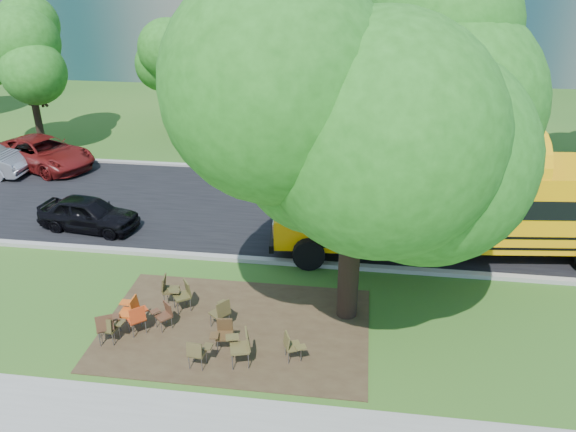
# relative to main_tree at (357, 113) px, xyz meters

# --- Properties ---
(ground) EXTENTS (160.00, 160.00, 0.00)m
(ground) POSITION_rel_main_tree_xyz_m (-3.89, -0.52, -5.65)
(ground) COLOR #24531A
(ground) RESTS_ON ground
(dirt_patch) EXTENTS (7.00, 4.50, 0.03)m
(dirt_patch) POSITION_rel_main_tree_xyz_m (-2.89, -1.02, -5.64)
(dirt_patch) COLOR #382819
(dirt_patch) RESTS_ON ground
(asphalt_road) EXTENTS (80.00, 8.00, 0.04)m
(asphalt_road) POSITION_rel_main_tree_xyz_m (-3.89, 6.48, -5.63)
(asphalt_road) COLOR black
(asphalt_road) RESTS_ON ground
(kerb_near) EXTENTS (80.00, 0.25, 0.14)m
(kerb_near) POSITION_rel_main_tree_xyz_m (-3.89, 2.48, -5.58)
(kerb_near) COLOR gray
(kerb_near) RESTS_ON ground
(kerb_far) EXTENTS (80.00, 0.25, 0.14)m
(kerb_far) POSITION_rel_main_tree_xyz_m (-3.89, 10.58, -5.58)
(kerb_far) COLOR gray
(kerb_far) RESTS_ON ground
(bg_tree_0) EXTENTS (5.20, 5.20, 7.18)m
(bg_tree_0) POSITION_rel_main_tree_xyz_m (-15.89, 12.48, -1.08)
(bg_tree_0) COLOR black
(bg_tree_0) RESTS_ON ground
(bg_tree_2) EXTENTS (4.80, 4.80, 6.62)m
(bg_tree_2) POSITION_rel_main_tree_xyz_m (-8.89, 15.48, -1.44)
(bg_tree_2) COLOR black
(bg_tree_2) RESTS_ON ground
(bg_tree_3) EXTENTS (5.60, 5.60, 7.84)m
(bg_tree_3) POSITION_rel_main_tree_xyz_m (4.11, 13.48, -0.62)
(bg_tree_3) COLOR black
(bg_tree_3) RESTS_ON ground
(main_tree) EXTENTS (7.20, 7.20, 9.27)m
(main_tree) POSITION_rel_main_tree_xyz_m (0.00, 0.00, 0.00)
(main_tree) COLOR black
(main_tree) RESTS_ON ground
(school_bus) EXTENTS (12.67, 4.06, 3.05)m
(school_bus) POSITION_rel_main_tree_xyz_m (4.21, 4.19, -3.89)
(school_bus) COLOR #EEA007
(school_bus) RESTS_ON ground
(chair_0) EXTENTS (0.62, 0.74, 0.91)m
(chair_0) POSITION_rel_main_tree_xyz_m (-5.97, -2.04, -5.09)
(chair_0) COLOR #472B19
(chair_0) RESTS_ON ground
(chair_1) EXTENTS (0.58, 0.48, 0.81)m
(chair_1) POSITION_rel_main_tree_xyz_m (-5.90, -2.04, -5.15)
(chair_1) COLOR #463E1E
(chair_1) RESTS_ON ground
(chair_2) EXTENTS (0.59, 0.75, 0.88)m
(chair_2) POSITION_rel_main_tree_xyz_m (-5.33, -1.58, -5.11)
(chair_2) COLOR #AC3512
(chair_2) RESTS_ON ground
(chair_3) EXTENTS (0.66, 0.52, 0.77)m
(chair_3) POSITION_rel_main_tree_xyz_m (-4.74, -1.24, -5.18)
(chair_3) COLOR #492A1A
(chair_3) RESTS_ON ground
(chair_4) EXTENTS (0.55, 0.48, 0.81)m
(chair_4) POSITION_rel_main_tree_xyz_m (-3.43, -2.66, -5.15)
(chair_4) COLOR #463B1E
(chair_4) RESTS_ON ground
(chair_5) EXTENTS (0.56, 0.56, 0.85)m
(chair_5) POSITION_rel_main_tree_xyz_m (-2.98, -1.87, -5.13)
(chair_5) COLOR #483119
(chair_5) RESTS_ON ground
(chair_6) EXTENTS (0.71, 0.66, 0.97)m
(chair_6) POSITION_rel_main_tree_xyz_m (-2.41, -2.37, -5.05)
(chair_6) COLOR #4E4421
(chair_6) RESTS_ON ground
(chair_7) EXTENTS (0.62, 0.54, 0.79)m
(chair_7) POSITION_rel_main_tree_xyz_m (-1.25, -2.09, -5.16)
(chair_7) COLOR brown
(chair_7) RESTS_ON ground
(chair_8) EXTENTS (0.56, 0.62, 0.95)m
(chair_8) POSITION_rel_main_tree_xyz_m (-5.60, -1.36, -5.06)
(chair_8) COLOR #C34E14
(chair_8) RESTS_ON ground
(chair_9) EXTENTS (0.76, 0.61, 0.91)m
(chair_9) POSITION_rel_main_tree_xyz_m (-4.49, -0.36, -5.09)
(chair_9) COLOR #46411E
(chair_9) RESTS_ON ground
(chair_10) EXTENTS (0.60, 0.61, 0.91)m
(chair_10) POSITION_rel_main_tree_xyz_m (-4.95, -0.19, -5.09)
(chair_10) COLOR #453A1D
(chair_10) RESTS_ON ground
(chair_11) EXTENTS (0.61, 0.77, 0.90)m
(chair_11) POSITION_rel_main_tree_xyz_m (-3.23, -1.06, -5.09)
(chair_11) COLOR #473D1F
(chair_11) RESTS_ON ground
(black_car) EXTENTS (3.73, 1.89, 1.22)m
(black_car) POSITION_rel_main_tree_xyz_m (-9.31, 4.01, -5.04)
(black_car) COLOR black
(black_car) RESTS_ON ground
(bg_car_red) EXTENTS (5.53, 4.12, 1.40)m
(bg_car_red) POSITION_rel_main_tree_xyz_m (-14.12, 9.63, -4.95)
(bg_car_red) COLOR #5E1110
(bg_car_red) RESTS_ON ground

